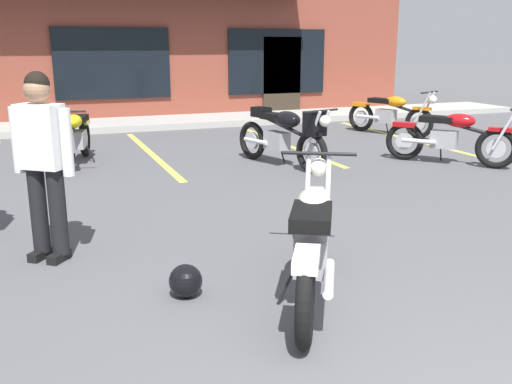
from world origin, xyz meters
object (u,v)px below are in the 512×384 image
motorcycle_red_sportbike (76,137)px  motorcycle_silver_naked (390,113)px  motorcycle_foreground_classic (313,240)px  motorcycle_green_cafe_racer (285,134)px  person_by_back_row (43,156)px  helmet_on_pavement (186,281)px  motorcycle_black_cruiser (451,136)px

motorcycle_red_sportbike → motorcycle_silver_naked: size_ratio=1.05×
motorcycle_red_sportbike → motorcycle_silver_naked: 6.60m
motorcycle_foreground_classic → motorcycle_green_cafe_racer: 4.83m
person_by_back_row → helmet_on_pavement: 1.75m
motorcycle_silver_naked → helmet_on_pavement: 8.89m
motorcycle_green_cafe_racer → helmet_on_pavement: motorcycle_green_cafe_racer is taller
motorcycle_green_cafe_racer → person_by_back_row: size_ratio=1.22×
motorcycle_silver_naked → person_by_back_row: person_by_back_row is taller
motorcycle_red_sportbike → helmet_on_pavement: bearing=-86.0°
motorcycle_foreground_classic → helmet_on_pavement: motorcycle_foreground_classic is taller
person_by_back_row → motorcycle_silver_naked: bearing=36.1°
helmet_on_pavement → motorcycle_silver_naked: bearing=46.1°
motorcycle_black_cruiser → motorcycle_silver_naked: size_ratio=0.89×
motorcycle_green_cafe_racer → helmet_on_pavement: bearing=-122.8°
motorcycle_silver_naked → helmet_on_pavement: (-6.15, -6.40, -0.33)m
motorcycle_black_cruiser → person_by_back_row: (-6.19, -2.15, 0.49)m
motorcycle_black_cruiser → helmet_on_pavement: 6.26m
motorcycle_black_cruiser → motorcycle_green_cafe_racer: size_ratio=0.86×
person_by_back_row → motorcycle_red_sportbike: bearing=82.7°
person_by_back_row → motorcycle_black_cruiser: bearing=19.1°
motorcycle_black_cruiser → person_by_back_row: person_by_back_row is taller
motorcycle_red_sportbike → motorcycle_black_cruiser: bearing=-20.7°
motorcycle_black_cruiser → person_by_back_row: bearing=-160.9°
helmet_on_pavement → motorcycle_green_cafe_racer: bearing=57.2°
motorcycle_foreground_classic → motorcycle_black_cruiser: size_ratio=1.08×
motorcycle_silver_naked → motorcycle_black_cruiser: bearing=-106.4°
motorcycle_foreground_classic → motorcycle_red_sportbike: (-1.29, 5.86, 0.00)m
motorcycle_black_cruiser → motorcycle_green_cafe_racer: 2.70m
helmet_on_pavement → motorcycle_black_cruiser: bearing=32.7°
motorcycle_foreground_classic → motorcycle_red_sportbike: 6.00m
motorcycle_green_cafe_racer → motorcycle_foreground_classic: bearing=-111.5°
motorcycle_green_cafe_racer → person_by_back_row: 4.66m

